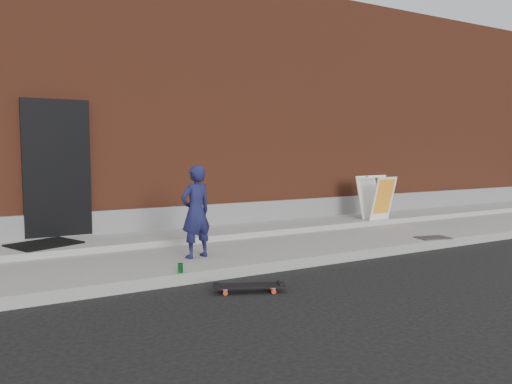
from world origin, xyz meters
TOP-DOWN VIEW (x-y plane):
  - ground at (0.00, 0.00)m, footprint 80.00×80.00m
  - sidewalk at (0.00, 1.50)m, footprint 20.00×3.00m
  - apron at (0.00, 2.40)m, footprint 20.00×1.20m
  - building at (-0.00, 6.99)m, footprint 20.00×8.10m
  - child at (-1.05, 0.80)m, footprint 0.54×0.42m
  - skateboard at (-1.00, -0.68)m, footprint 0.84×0.52m
  - pizza_sign at (3.52, 1.98)m, footprint 0.59×0.69m
  - soda_can at (-1.58, 0.05)m, footprint 0.07×0.07m
  - doormat at (-2.90, 2.37)m, footprint 1.15×1.05m
  - utility_plate at (3.19, 0.20)m, footprint 0.62×0.46m

SIDE VIEW (x-z plane):
  - ground at x=0.00m, z-range 0.00..0.00m
  - sidewalk at x=0.00m, z-range 0.00..0.15m
  - skateboard at x=-1.00m, z-range 0.03..0.12m
  - utility_plate at x=3.19m, z-range 0.15..0.17m
  - apron at x=0.00m, z-range 0.15..0.25m
  - soda_can at x=-1.58m, z-range 0.15..0.28m
  - doormat at x=-2.90m, z-range 0.25..0.28m
  - pizza_sign at x=3.52m, z-range 0.25..1.17m
  - child at x=-1.05m, z-range 0.15..1.48m
  - building at x=0.00m, z-range 0.00..5.00m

